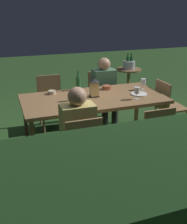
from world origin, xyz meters
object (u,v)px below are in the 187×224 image
Objects in this scene: chair_side_left_b at (51,99)px; chair_side_right_a at (153,136)px; side_table at (128,78)px; chair_head_near at (168,105)px; person_in_green at (105,89)px; wine_glass_c at (137,91)px; wine_glass_b at (75,92)px; plate_b at (76,106)px; person_in_mustard at (76,128)px; plate_a at (139,94)px; green_bottle_on_table at (78,83)px; dining_table at (94,101)px; wine_glass_a at (143,82)px; chair_side_right_b at (82,148)px; bowl_bread at (52,92)px; lantern_centerpiece at (94,86)px; ice_bucket at (129,64)px; chair_side_left_a at (101,94)px; bowl_olives at (107,87)px.

chair_side_right_a is at bearing 116.94° from chair_side_left_b.
chair_head_near is at bearing 82.66° from side_table.
person_in_green is 6.80× the size of wine_glass_c.
wine_glass_b is 0.72× the size of plate_b.
plate_b is (-0.12, -0.42, 0.12)m from person_in_mustard.
green_bottle_on_table is at bearing -34.72° from plate_a.
green_bottle_on_table reaches higher than chair_side_left_b.
chair_head_near is (-1.25, 0.00, -0.21)m from dining_table.
plate_b is (0.78, -0.61, 0.27)m from chair_side_right_a.
wine_glass_a is 0.48m from wine_glass_c.
plate_b is at bearing -101.25° from chair_side_right_b.
chair_side_right_a is 5.15× the size of wine_glass_a.
green_bottle_on_table is 0.45m from bowl_bread.
chair_side_right_a is at bearing 74.54° from plate_a.
person_in_mustard is at bearing -12.26° from chair_side_right_a.
bowl_bread is 0.17× the size of side_table.
wine_glass_c is at bearing 150.12° from lantern_centerpiece.
wine_glass_b is at bearing -104.33° from person_in_mustard.
ice_bucket reaches higher than plate_b.
chair_side_right_a is at bearing 128.49° from bowl_bread.
chair_side_left_a is 1.26m from wine_glass_b.
bowl_bread is (1.06, -0.61, -0.09)m from wine_glass_c.
ice_bucket is at bearing 90.00° from side_table.
side_table is (-1.59, -1.48, -0.43)m from green_bottle_on_table.
side_table is (-1.04, -2.79, -0.06)m from chair_side_right_a.
chair_head_near reaches higher than dining_table.
chair_side_left_b is 5.15× the size of wine_glass_a.
green_bottle_on_table reaches higher than lantern_centerpiece.
lantern_centerpiece reaches higher than chair_side_left_a.
chair_side_right_a is 1.23m from bowl_olives.
green_bottle_on_table is (0.10, -0.43, 0.16)m from dining_table.
person_in_green is 0.83m from plate_a.
dining_table is 0.34m from wine_glass_b.
person_in_mustard reaches higher than dining_table.
chair_side_right_b is 3.68× the size of plate_a.
person_in_mustard is 1.53m from wine_glass_a.
plate_b is at bearing 39.67° from dining_table.
lantern_centerpiece is (-0.47, -0.91, 0.41)m from chair_side_right_b.
bowl_olives is at bearing 143.20° from chair_side_left_b.
chair_side_right_a is 6.24× the size of bowl_olives.
side_table is (-1.94, -2.60, -0.21)m from person_in_mustard.
wine_glass_c is 1.23m from bowl_bread.
lantern_centerpiece is at bearing 42.45° from bowl_olives.
ice_bucket reaches higher than bowl_bread.
wine_glass_c is (-0.09, 0.96, 0.23)m from person_in_green.
person_in_green reaches higher than wine_glass_a.
chair_side_right_a is (0.80, 0.89, 0.00)m from chair_head_near.
ice_bucket reaches higher than bowl_olives.
chair_head_near is 1.00× the size of chair_side_right_b.
chair_head_near is 0.85m from wine_glass_c.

